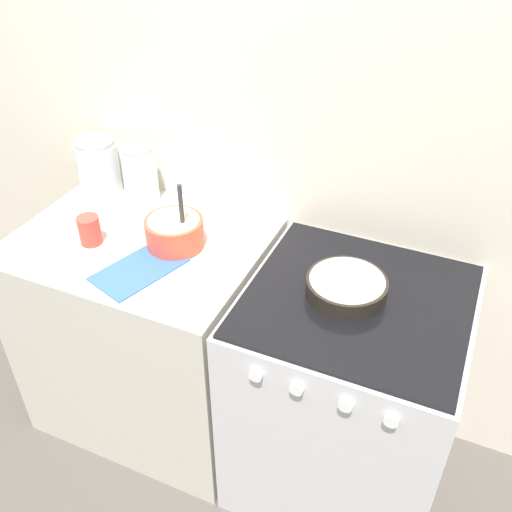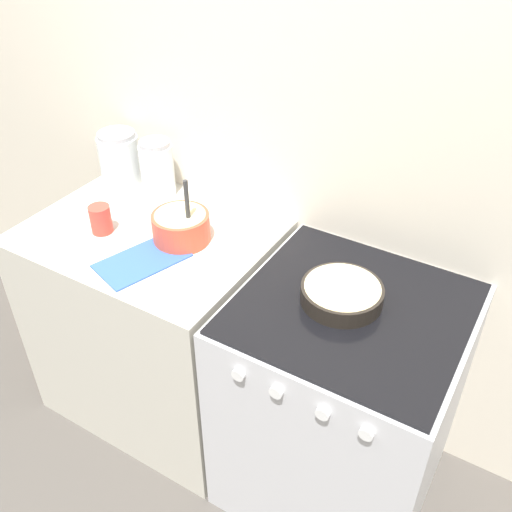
# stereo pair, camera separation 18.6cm
# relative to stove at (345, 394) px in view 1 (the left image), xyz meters

# --- Properties ---
(ground_plane) EXTENTS (12.00, 12.00, 0.00)m
(ground_plane) POSITION_rel_stove_xyz_m (-0.37, -0.34, -0.45)
(ground_plane) COLOR #4C4742
(wall_back) EXTENTS (4.76, 0.05, 2.40)m
(wall_back) POSITION_rel_stove_xyz_m (-0.37, 0.37, 0.75)
(wall_back) COLOR beige
(wall_back) RESTS_ON ground_plane
(countertop_cabinet) EXTENTS (0.88, 0.68, 0.89)m
(countertop_cabinet) POSITION_rel_stove_xyz_m (-0.81, 0.00, 0.00)
(countertop_cabinet) COLOR beige
(countertop_cabinet) RESTS_ON ground_plane
(stove) EXTENTS (0.71, 0.70, 0.89)m
(stove) POSITION_rel_stove_xyz_m (0.00, 0.00, 0.00)
(stove) COLOR silver
(stove) RESTS_ON ground_plane
(mixing_bowl) EXTENTS (0.20, 0.20, 0.25)m
(mixing_bowl) POSITION_rel_stove_xyz_m (-0.67, 0.02, 0.51)
(mixing_bowl) COLOR #D84C33
(mixing_bowl) RESTS_ON countertop_cabinet
(baking_pan) EXTENTS (0.25, 0.25, 0.06)m
(baking_pan) POSITION_rel_stove_xyz_m (-0.04, 0.01, 0.48)
(baking_pan) COLOR black
(baking_pan) RESTS_ON stove
(storage_jar_left) EXTENTS (0.16, 0.16, 0.22)m
(storage_jar_left) POSITION_rel_stove_xyz_m (-1.13, 0.24, 0.54)
(storage_jar_left) COLOR silver
(storage_jar_left) RESTS_ON countertop_cabinet
(storage_jar_middle) EXTENTS (0.13, 0.13, 0.23)m
(storage_jar_middle) POSITION_rel_stove_xyz_m (-0.94, 0.24, 0.54)
(storage_jar_middle) COLOR silver
(storage_jar_middle) RESTS_ON countertop_cabinet
(tin_can) EXTENTS (0.08, 0.08, 0.10)m
(tin_can) POSITION_rel_stove_xyz_m (-0.95, -0.08, 0.50)
(tin_can) COLOR #CC3F33
(tin_can) RESTS_ON countertop_cabinet
(recipe_page) EXTENTS (0.26, 0.34, 0.01)m
(recipe_page) POSITION_rel_stove_xyz_m (-0.70, -0.15, 0.45)
(recipe_page) COLOR #3359B2
(recipe_page) RESTS_ON countertop_cabinet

